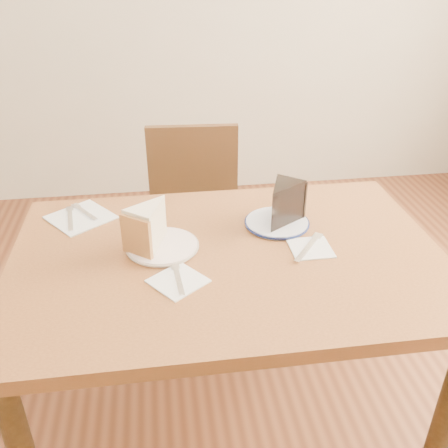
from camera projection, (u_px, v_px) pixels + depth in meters
ground at (227, 432)px, 1.76m from camera, size 4.00×4.00×0.00m
table at (228, 282)px, 1.44m from camera, size 1.20×0.80×0.75m
chair_far at (195, 228)px, 2.03m from camera, size 0.46×0.46×0.88m
plate_cream at (163, 246)px, 1.41m from camera, size 0.20×0.20×0.01m
plate_navy at (277, 223)px, 1.52m from camera, size 0.19×0.19×0.01m
carrot_cake at (152, 226)px, 1.38m from camera, size 0.15×0.16×0.11m
chocolate_cake at (281, 206)px, 1.48m from camera, size 0.16×0.16×0.11m
napkin_cream at (178, 281)px, 1.27m from camera, size 0.17×0.17×0.00m
napkin_navy at (311, 248)px, 1.41m from camera, size 0.11×0.11×0.00m
napkin_spare at (81, 217)px, 1.56m from camera, size 0.24×0.24×0.00m
fork_cream at (178, 279)px, 1.27m from camera, size 0.02×0.14×0.00m
knife_navy at (308, 247)px, 1.40m from camera, size 0.12×0.14×0.00m
fork_spare at (85, 212)px, 1.58m from camera, size 0.09×0.12×0.00m
knife_spare at (70, 219)px, 1.55m from camera, size 0.04×0.16×0.00m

